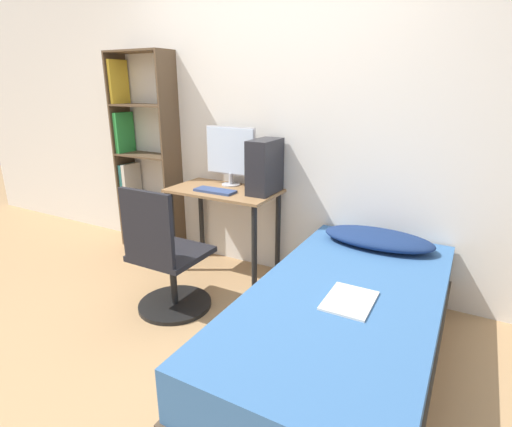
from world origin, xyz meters
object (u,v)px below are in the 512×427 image
at_px(office_chair, 167,266).
at_px(pc_tower, 265,167).
at_px(bookshelf, 140,161).
at_px(bed, 343,331).
at_px(monitor, 230,153).
at_px(keyboard, 215,191).

distance_m(office_chair, pc_tower, 1.08).
bearing_deg(bookshelf, pc_tower, -2.36).
bearing_deg(bed, pc_tower, 138.91).
height_order(bookshelf, bed, bookshelf).
distance_m(monitor, keyboard, 0.38).
bearing_deg(pc_tower, office_chair, -113.61).
xyz_separation_m(bed, monitor, (-1.32, 0.91, 0.78)).
bearing_deg(pc_tower, monitor, 166.67).
bearing_deg(bookshelf, monitor, 1.81).
bearing_deg(monitor, pc_tower, -13.33).
relative_size(monitor, keyboard, 1.45).
xyz_separation_m(bed, pc_tower, (-0.94, 0.82, 0.72)).
xyz_separation_m(bookshelf, office_chair, (1.05, -0.87, -0.51)).
relative_size(bookshelf, pc_tower, 4.36).
xyz_separation_m(office_chair, monitor, (-0.02, 0.91, 0.67)).
relative_size(bed, keyboard, 5.80).
relative_size(keyboard, pc_tower, 0.81).
xyz_separation_m(bookshelf, bed, (2.34, -0.88, -0.62)).
bearing_deg(bed, keyboard, 153.70).
bearing_deg(monitor, bed, -34.56).
relative_size(bookshelf, bed, 0.93).
bearing_deg(bookshelf, office_chair, -39.93).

